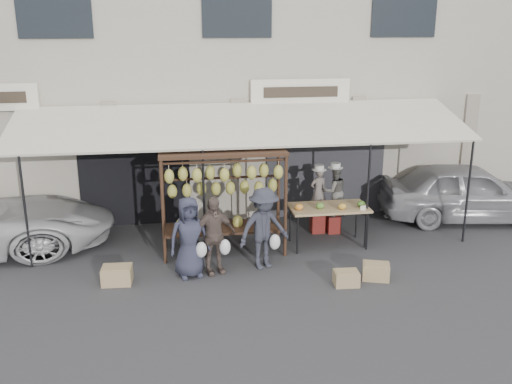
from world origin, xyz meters
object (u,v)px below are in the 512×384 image
at_px(customer_mid, 213,236).
at_px(crate_near_b, 376,271).
at_px(sedan, 468,192).
at_px(crate_far, 117,275).
at_px(vendor_right, 335,191).
at_px(customer_right, 264,228).
at_px(produce_table, 329,208).
at_px(banana_rack, 223,182).
at_px(customer_left, 189,237).
at_px(vendor_left, 318,192).
at_px(crate_near_a, 346,278).

bearing_deg(customer_mid, crate_near_b, -30.28).
height_order(crate_near_b, sedan, sedan).
bearing_deg(crate_far, vendor_right, 22.80).
bearing_deg(customer_right, produce_table, 11.05).
distance_m(banana_rack, customer_left, 1.51).
relative_size(crate_far, sedan, 0.13).
relative_size(banana_rack, crate_far, 4.72).
relative_size(customer_mid, crate_far, 2.84).
distance_m(produce_table, crate_far, 4.67).
bearing_deg(customer_left, sedan, 5.51).
relative_size(banana_rack, customer_right, 1.56).
height_order(vendor_left, sedan, vendor_left).
relative_size(vendor_right, customer_left, 0.74).
bearing_deg(customer_right, vendor_right, 22.25).
bearing_deg(sedan, vendor_right, 104.87).
bearing_deg(sedan, vendor_left, 103.07).
distance_m(vendor_left, sedan, 3.91).
bearing_deg(crate_near_b, vendor_right, 92.34).
height_order(customer_left, crate_far, customer_left).
height_order(produce_table, crate_near_a, produce_table).
relative_size(vendor_right, customer_mid, 0.76).
xyz_separation_m(customer_mid, customer_right, (1.01, 0.12, 0.05)).
distance_m(vendor_left, vendor_right, 0.37).
bearing_deg(crate_near_a, crate_near_b, 15.54).
bearing_deg(produce_table, crate_far, -164.50).
xyz_separation_m(crate_near_a, crate_near_b, (0.65, 0.18, 0.01)).
relative_size(customer_right, crate_near_a, 3.65).
distance_m(customer_left, crate_near_b, 3.64).
bearing_deg(crate_near_b, produce_table, 104.21).
xyz_separation_m(customer_right, sedan, (5.47, 2.07, -0.11)).
xyz_separation_m(customer_mid, sedan, (6.48, 2.19, -0.06)).
relative_size(vendor_right, crate_far, 2.16).
height_order(vendor_left, crate_near_a, vendor_left).
bearing_deg(vendor_right, crate_near_a, 71.39).
bearing_deg(crate_far, customer_left, 5.29).
distance_m(customer_mid, crate_near_b, 3.21).
distance_m(banana_rack, produce_table, 2.41).
relative_size(vendor_left, crate_near_b, 2.21).
xyz_separation_m(customer_left, sedan, (6.94, 2.25, -0.07)).
relative_size(produce_table, vendor_left, 1.53).
xyz_separation_m(banana_rack, customer_left, (-0.77, -1.04, -0.77)).
bearing_deg(banana_rack, produce_table, 1.66).
height_order(customer_mid, crate_near_b, customer_mid).
bearing_deg(crate_near_a, produce_table, 84.37).
bearing_deg(customer_mid, crate_near_a, -37.55).
distance_m(vendor_right, customer_right, 2.59).
bearing_deg(banana_rack, vendor_right, 17.78).
bearing_deg(vendor_right, customer_right, 33.86).
relative_size(vendor_left, vendor_right, 0.94).
height_order(crate_near_a, crate_near_b, crate_near_b).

